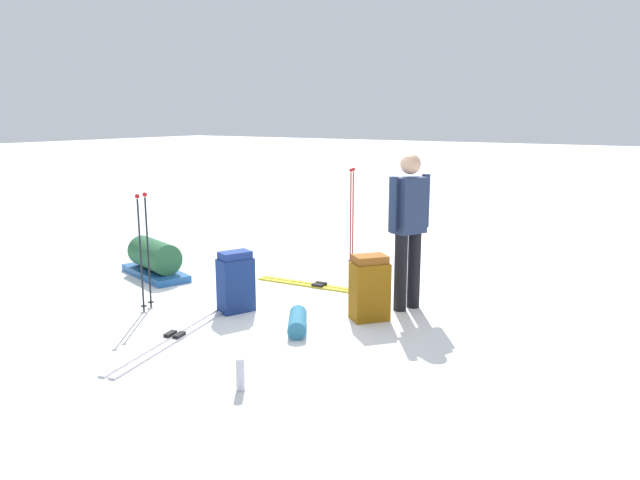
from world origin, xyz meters
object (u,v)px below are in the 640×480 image
object	(u,v)px
ski_pair_near	(319,286)
thermos_bottle	(240,374)
sleeping_mat_rolled	(297,322)
skier_standing	(409,223)
backpack_bright	(236,282)
backpack_large_dark	(370,288)
ski_poles_planted_near	(352,211)
ski_poles_planted_far	(144,246)
gear_sled	(155,260)
ski_pair_far	(175,337)

from	to	relation	value
ski_pair_near	thermos_bottle	world-z (taller)	thermos_bottle
ski_pair_near	sleeping_mat_rolled	world-z (taller)	sleeping_mat_rolled
skier_standing	backpack_bright	bearing A→B (deg)	125.46
skier_standing	sleeping_mat_rolled	xyz separation A→B (m)	(-1.23, 0.61, -0.86)
backpack_large_dark	ski_poles_planted_near	world-z (taller)	ski_poles_planted_near
backpack_large_dark	ski_poles_planted_far	world-z (taller)	ski_poles_planted_far
gear_sled	ski_pair_near	bearing A→B (deg)	-70.54
thermos_bottle	ski_poles_planted_near	bearing A→B (deg)	18.02
backpack_bright	ski_poles_planted_far	distance (m)	1.06
ski_pair_near	backpack_bright	size ratio (longest dim) A/B	2.59
ski_pair_far	skier_standing	bearing A→B (deg)	-36.32
ski_pair_near	backpack_large_dark	world-z (taller)	backpack_large_dark
backpack_bright	thermos_bottle	xyz separation A→B (m)	(-1.49, -1.30, -0.20)
ski_pair_far	gear_sled	world-z (taller)	gear_sled
skier_standing	ski_poles_planted_near	world-z (taller)	skier_standing
ski_pair_far	backpack_large_dark	bearing A→B (deg)	-41.53
skier_standing	gear_sled	size ratio (longest dim) A/B	1.36
skier_standing	backpack_bright	world-z (taller)	skier_standing
ski_poles_planted_near	ski_poles_planted_far	xyz separation A→B (m)	(-3.03, 0.84, -0.04)
ski_poles_planted_far	thermos_bottle	world-z (taller)	ski_poles_planted_far
ski_pair_far	backpack_bright	xyz separation A→B (m)	(0.95, 0.03, 0.31)
ski_pair_near	backpack_bright	bearing A→B (deg)	169.21
ski_pair_far	ski_poles_planted_near	size ratio (longest dim) A/B	1.45
ski_poles_planted_near	thermos_bottle	bearing A→B (deg)	-161.98
skier_standing	ski_pair_near	bearing A→B (deg)	80.68
ski_pair_near	ski_poles_planted_far	size ratio (longest dim) A/B	1.34
ski_pair_far	gear_sled	xyz separation A→B (m)	(1.49, 1.88, 0.21)
ski_pair_near	ski_pair_far	distance (m)	2.25
ski_pair_near	backpack_large_dark	bearing A→B (deg)	-124.39
skier_standing	thermos_bottle	world-z (taller)	skier_standing
ski_pair_near	ski_poles_planted_near	world-z (taller)	ski_poles_planted_near
ski_poles_planted_near	skier_standing	bearing A→B (deg)	-133.75
ski_pair_near	ski_poles_planted_far	world-z (taller)	ski_poles_planted_far
gear_sled	sleeping_mat_rolled	world-z (taller)	gear_sled
ski_poles_planted_near	thermos_bottle	xyz separation A→B (m)	(-4.04, -1.32, -0.63)
sleeping_mat_rolled	thermos_bottle	size ratio (longest dim) A/B	2.12
ski_poles_planted_near	sleeping_mat_rolled	xyz separation A→B (m)	(-2.70, -0.93, -0.67)
backpack_large_dark	sleeping_mat_rolled	distance (m)	0.85
ski_pair_far	backpack_large_dark	distance (m)	2.01
ski_pair_far	backpack_bright	distance (m)	1.00
ski_poles_planted_near	gear_sled	distance (m)	2.77
ski_poles_planted_near	gear_sled	world-z (taller)	ski_poles_planted_near
ski_poles_planted_far	sleeping_mat_rolled	xyz separation A→B (m)	(0.33, -1.78, -0.62)
skier_standing	ski_poles_planted_far	xyz separation A→B (m)	(-1.56, 2.38, -0.24)
ski_pair_far	ski_poles_planted_far	bearing A→B (deg)	62.42
thermos_bottle	backpack_bright	bearing A→B (deg)	41.07
backpack_bright	ski_poles_planted_far	world-z (taller)	ski_poles_planted_far
ski_poles_planted_near	gear_sled	xyz separation A→B (m)	(-2.01, 1.83, -0.53)
backpack_bright	ski_poles_planted_near	xyz separation A→B (m)	(2.56, 0.02, 0.43)
thermos_bottle	ski_pair_far	bearing A→B (deg)	66.85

